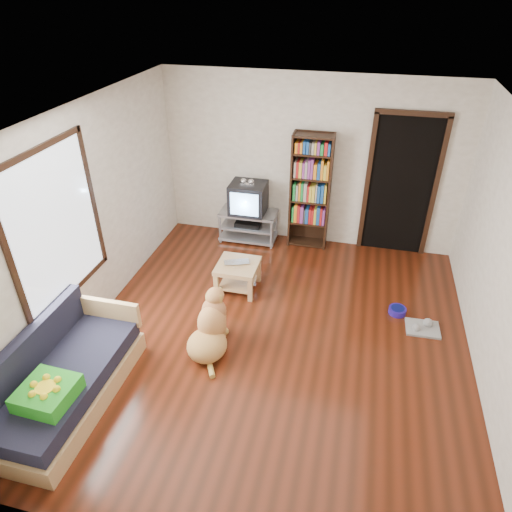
% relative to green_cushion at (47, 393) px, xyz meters
% --- Properties ---
extents(ground, '(5.00, 5.00, 0.00)m').
position_rel_green_cushion_xyz_m(ground, '(1.75, 1.74, -0.50)').
color(ground, '#511D0D').
rests_on(ground, ground).
extents(ceiling, '(5.00, 5.00, 0.00)m').
position_rel_green_cushion_xyz_m(ceiling, '(1.75, 1.74, 2.10)').
color(ceiling, white).
rests_on(ceiling, ground).
extents(wall_back, '(4.50, 0.00, 4.50)m').
position_rel_green_cushion_xyz_m(wall_back, '(1.75, 4.24, 0.80)').
color(wall_back, silver).
rests_on(wall_back, ground).
extents(wall_front, '(4.50, 0.00, 4.50)m').
position_rel_green_cushion_xyz_m(wall_front, '(1.75, -0.76, 0.80)').
color(wall_front, silver).
rests_on(wall_front, ground).
extents(wall_left, '(0.00, 5.00, 5.00)m').
position_rel_green_cushion_xyz_m(wall_left, '(-0.50, 1.74, 0.80)').
color(wall_left, silver).
rests_on(wall_left, ground).
extents(wall_right, '(0.00, 5.00, 5.00)m').
position_rel_green_cushion_xyz_m(wall_right, '(4.00, 1.74, 0.80)').
color(wall_right, silver).
rests_on(wall_right, ground).
extents(green_cushion, '(0.49, 0.49, 0.16)m').
position_rel_green_cushion_xyz_m(green_cushion, '(0.00, 0.00, 0.00)').
color(green_cushion, green).
rests_on(green_cushion, sofa).
extents(laptop, '(0.39, 0.32, 0.03)m').
position_rel_green_cushion_xyz_m(laptop, '(1.05, 2.60, -0.08)').
color(laptop, silver).
rests_on(laptop, coffee_table).
extents(dog_bowl, '(0.22, 0.22, 0.08)m').
position_rel_green_cushion_xyz_m(dog_bowl, '(3.19, 2.58, -0.46)').
color(dog_bowl, navy).
rests_on(dog_bowl, ground).
extents(grey_rag, '(0.41, 0.33, 0.03)m').
position_rel_green_cushion_xyz_m(grey_rag, '(3.49, 2.33, -0.48)').
color(grey_rag, gray).
rests_on(grey_rag, ground).
extents(window, '(0.03, 1.46, 1.70)m').
position_rel_green_cushion_xyz_m(window, '(-0.48, 1.24, 1.00)').
color(window, white).
rests_on(window, wall_left).
extents(doorway, '(1.03, 0.05, 2.19)m').
position_rel_green_cushion_xyz_m(doorway, '(3.10, 4.22, 0.62)').
color(doorway, black).
rests_on(doorway, wall_back).
extents(tv_stand, '(0.90, 0.45, 0.50)m').
position_rel_green_cushion_xyz_m(tv_stand, '(0.85, 3.99, -0.23)').
color(tv_stand, '#99999E').
rests_on(tv_stand, ground).
extents(crt_tv, '(0.55, 0.52, 0.58)m').
position_rel_green_cushion_xyz_m(crt_tv, '(0.85, 4.01, 0.25)').
color(crt_tv, black).
rests_on(crt_tv, tv_stand).
extents(bookshelf, '(0.60, 0.30, 1.80)m').
position_rel_green_cushion_xyz_m(bookshelf, '(1.80, 4.08, 0.50)').
color(bookshelf, black).
rests_on(bookshelf, ground).
extents(sofa, '(0.80, 1.80, 0.80)m').
position_rel_green_cushion_xyz_m(sofa, '(-0.12, 0.36, -0.24)').
color(sofa, tan).
rests_on(sofa, ground).
extents(coffee_table, '(0.55, 0.55, 0.40)m').
position_rel_green_cushion_xyz_m(coffee_table, '(1.05, 2.63, -0.22)').
color(coffee_table, tan).
rests_on(coffee_table, ground).
extents(dog, '(0.48, 0.89, 0.73)m').
position_rel_green_cushion_xyz_m(dog, '(1.06, 1.42, -0.23)').
color(dog, '#BE8649').
rests_on(dog, ground).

